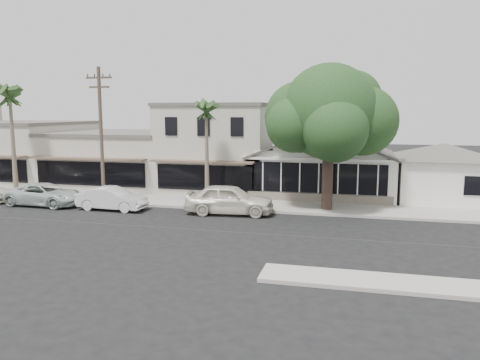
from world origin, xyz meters
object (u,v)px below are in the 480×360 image
(car_0, at_px, (229,199))
(shade_tree, at_px, (328,115))
(car_1, at_px, (112,199))
(car_2, at_px, (45,194))
(utility_pole, at_px, (101,132))

(car_0, height_order, shade_tree, shade_tree)
(car_1, distance_m, car_2, 5.01)
(car_0, xyz_separation_m, car_2, (-12.46, -0.36, -0.18))
(car_1, relative_size, shade_tree, 0.49)
(car_1, bearing_deg, car_2, 88.42)
(car_2, bearing_deg, utility_pole, -64.56)
(utility_pole, xyz_separation_m, car_0, (9.04, -1.11, -3.88))
(car_1, relative_size, car_2, 0.84)
(shade_tree, bearing_deg, car_2, -171.15)
(shade_tree, bearing_deg, car_0, -156.30)
(car_1, xyz_separation_m, shade_tree, (13.04, 3.07, 5.21))
(car_1, height_order, shade_tree, shade_tree)
(car_2, bearing_deg, car_0, -86.12)
(utility_pole, relative_size, car_2, 1.73)
(car_2, bearing_deg, shade_tree, -78.92)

